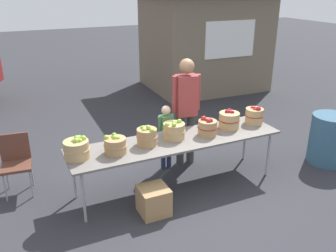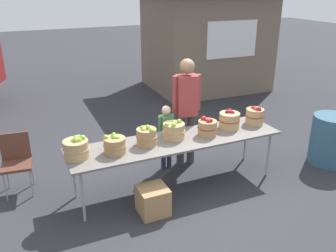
# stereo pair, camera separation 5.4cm
# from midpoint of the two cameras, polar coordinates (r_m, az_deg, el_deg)

# --- Properties ---
(ground_plane) EXTENTS (40.00, 40.00, 0.00)m
(ground_plane) POSITION_cam_midpoint_polar(r_m,az_deg,el_deg) (5.47, 1.06, -9.37)
(ground_plane) COLOR #2D2D33
(market_table) EXTENTS (3.10, 0.76, 0.75)m
(market_table) POSITION_cam_midpoint_polar(r_m,az_deg,el_deg) (5.13, 1.11, -2.53)
(market_table) COLOR slate
(market_table) RESTS_ON ground
(apple_basket_green_0) EXTENTS (0.34, 0.34, 0.29)m
(apple_basket_green_0) POSITION_cam_midpoint_polar(r_m,az_deg,el_deg) (4.70, -14.58, -3.48)
(apple_basket_green_0) COLOR tan
(apple_basket_green_0) RESTS_ON market_table
(apple_basket_green_1) EXTENTS (0.31, 0.31, 0.26)m
(apple_basket_green_1) POSITION_cam_midpoint_polar(r_m,az_deg,el_deg) (4.73, -8.68, -3.01)
(apple_basket_green_1) COLOR #A87F51
(apple_basket_green_1) RESTS_ON market_table
(apple_basket_green_2) EXTENTS (0.29, 0.29, 0.29)m
(apple_basket_green_2) POSITION_cam_midpoint_polar(r_m,az_deg,el_deg) (4.91, -3.68, -1.62)
(apple_basket_green_2) COLOR #A87F51
(apple_basket_green_2) RESTS_ON market_table
(apple_basket_green_3) EXTENTS (0.33, 0.33, 0.28)m
(apple_basket_green_3) POSITION_cam_midpoint_polar(r_m,az_deg,el_deg) (5.11, 0.66, -0.69)
(apple_basket_green_3) COLOR tan
(apple_basket_green_3) RESTS_ON market_table
(apple_basket_red_0) EXTENTS (0.29, 0.29, 0.28)m
(apple_basket_red_0) POSITION_cam_midpoint_polar(r_m,az_deg,el_deg) (5.25, 5.96, -0.15)
(apple_basket_red_0) COLOR #A87F51
(apple_basket_red_0) RESTS_ON market_table
(apple_basket_red_1) EXTENTS (0.33, 0.33, 0.29)m
(apple_basket_red_1) POSITION_cam_midpoint_polar(r_m,az_deg,el_deg) (5.55, 9.38, 0.96)
(apple_basket_red_1) COLOR tan
(apple_basket_red_1) RESTS_ON market_table
(apple_basket_red_2) EXTENTS (0.30, 0.30, 0.30)m
(apple_basket_red_2) POSITION_cam_midpoint_polar(r_m,az_deg,el_deg) (5.81, 13.24, 1.63)
(apple_basket_red_2) COLOR tan
(apple_basket_red_2) RESTS_ON market_table
(vendor_adult) EXTENTS (0.46, 0.27, 1.76)m
(vendor_adult) POSITION_cam_midpoint_polar(r_m,az_deg,el_deg) (5.69, 2.60, 3.46)
(vendor_adult) COLOR #3F3F3F
(vendor_adult) RESTS_ON ground
(child_customer) EXTENTS (0.28, 0.17, 1.07)m
(child_customer) POSITION_cam_midpoint_polar(r_m,az_deg,el_deg) (5.67, -0.59, -1.00)
(child_customer) COLOR #262D4C
(child_customer) RESTS_ON ground
(food_kiosk) EXTENTS (3.56, 2.98, 2.74)m
(food_kiosk) POSITION_cam_midpoint_polar(r_m,az_deg,el_deg) (10.28, 5.60, 13.75)
(food_kiosk) COLOR #726651
(food_kiosk) RESTS_ON ground
(folding_chair) EXTENTS (0.44, 0.44, 0.86)m
(folding_chair) POSITION_cam_midpoint_polar(r_m,az_deg,el_deg) (5.54, -23.20, -4.89)
(folding_chair) COLOR brown
(folding_chair) RESTS_ON ground
(trash_barrel) EXTENTS (0.63, 0.63, 0.83)m
(trash_barrel) POSITION_cam_midpoint_polar(r_m,az_deg,el_deg) (6.52, 23.91, -1.89)
(trash_barrel) COLOR #335972
(trash_barrel) RESTS_ON ground
(produce_crate) EXTENTS (0.37, 0.37, 0.37)m
(produce_crate) POSITION_cam_midpoint_polar(r_m,az_deg,el_deg) (4.79, -2.61, -11.70)
(produce_crate) COLOR #A87F51
(produce_crate) RESTS_ON ground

